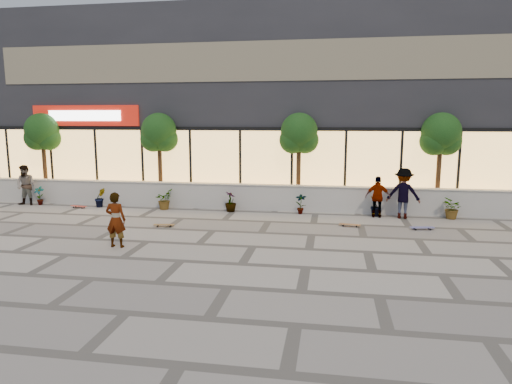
% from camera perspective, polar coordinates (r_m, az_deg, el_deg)
% --- Properties ---
extents(ground, '(80.00, 80.00, 0.00)m').
position_cam_1_polar(ground, '(12.26, -9.36, -8.50)').
color(ground, '#AAA193').
rests_on(ground, ground).
extents(planter_wall, '(22.00, 0.42, 1.04)m').
position_cam_1_polar(planter_wall, '(18.71, -2.53, -0.54)').
color(planter_wall, beige).
rests_on(planter_wall, ground).
extents(retail_building, '(24.00, 9.17, 8.50)m').
position_cam_1_polar(retail_building, '(23.83, 0.17, 10.57)').
color(retail_building, '#25252A').
rests_on(retail_building, ground).
extents(shrub_a, '(0.43, 0.29, 0.81)m').
position_cam_1_polar(shrub_a, '(21.65, -25.45, -0.42)').
color(shrub_a, '#143C13').
rests_on(shrub_a, ground).
extents(shrub_b, '(0.57, 0.57, 0.81)m').
position_cam_1_polar(shrub_b, '(20.19, -18.90, -0.66)').
color(shrub_b, '#143C13').
rests_on(shrub_b, ground).
extents(shrub_c, '(0.68, 0.77, 0.81)m').
position_cam_1_polar(shrub_c, '(19.03, -11.45, -0.92)').
color(shrub_c, '#143C13').
rests_on(shrub_c, ground).
extents(shrub_d, '(0.64, 0.64, 0.81)m').
position_cam_1_polar(shrub_d, '(18.22, -3.19, -1.20)').
color(shrub_d, '#143C13').
rests_on(shrub_d, ground).
extents(shrub_e, '(0.46, 0.35, 0.81)m').
position_cam_1_polar(shrub_e, '(17.83, 5.63, -1.46)').
color(shrub_e, '#143C13').
rests_on(shrub_e, ground).
extents(shrub_f, '(0.55, 0.57, 0.81)m').
position_cam_1_polar(shrub_f, '(17.87, 14.62, -1.69)').
color(shrub_f, '#143C13').
rests_on(shrub_f, ground).
extents(shrub_g, '(0.77, 0.84, 0.81)m').
position_cam_1_polar(shrub_g, '(18.35, 23.36, -1.88)').
color(shrub_g, '#143C13').
rests_on(shrub_g, ground).
extents(tree_west, '(1.60, 1.50, 3.92)m').
position_cam_1_polar(tree_west, '(22.72, -25.15, 6.58)').
color(tree_west, '#3E2516').
rests_on(tree_west, ground).
extents(tree_midwest, '(1.60, 1.50, 3.92)m').
position_cam_1_polar(tree_midwest, '(20.13, -12.03, 7.01)').
color(tree_midwest, '#3E2516').
rests_on(tree_midwest, ground).
extents(tree_mideast, '(1.60, 1.50, 3.92)m').
position_cam_1_polar(tree_mideast, '(18.79, 5.40, 7.02)').
color(tree_mideast, '#3E2516').
rests_on(tree_mideast, ground).
extents(tree_east, '(1.60, 1.50, 3.92)m').
position_cam_1_polar(tree_east, '(19.21, 22.10, 6.43)').
color(tree_east, '#3E2516').
rests_on(tree_east, ground).
extents(skater_center, '(0.59, 0.39, 1.62)m').
position_cam_1_polar(skater_center, '(13.76, -17.13, -3.34)').
color(skater_center, silver).
rests_on(skater_center, ground).
extents(skater_left, '(0.84, 0.65, 1.73)m').
position_cam_1_polar(skater_left, '(21.75, -26.84, 0.75)').
color(skater_left, '#888058').
rests_on(skater_left, ground).
extents(skater_right_near, '(0.95, 0.48, 1.56)m').
position_cam_1_polar(skater_right_near, '(17.67, 14.99, -0.60)').
color(skater_right_near, silver).
rests_on(skater_right_near, ground).
extents(skater_right_far, '(1.31, 0.89, 1.88)m').
position_cam_1_polar(skater_right_far, '(17.76, 17.95, -0.17)').
color(skater_right_far, maroon).
rests_on(skater_right_far, ground).
extents(skateboard_center, '(0.73, 0.29, 0.09)m').
position_cam_1_polar(skateboard_center, '(16.04, -11.42, -4.04)').
color(skateboard_center, brown).
rests_on(skateboard_center, ground).
extents(skateboard_left, '(0.75, 0.34, 0.09)m').
position_cam_1_polar(skateboard_left, '(20.34, -21.27, -1.67)').
color(skateboard_left, red).
rests_on(skateboard_left, ground).
extents(skateboard_right_near, '(0.75, 0.29, 0.09)m').
position_cam_1_polar(skateboard_right_near, '(16.08, 11.65, -4.01)').
color(skateboard_right_near, brown).
rests_on(skateboard_right_near, ground).
extents(skateboard_right_far, '(0.81, 0.34, 0.09)m').
position_cam_1_polar(skateboard_right_far, '(16.29, 20.06, -4.20)').
color(skateboard_right_far, '#515094').
rests_on(skateboard_right_far, ground).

